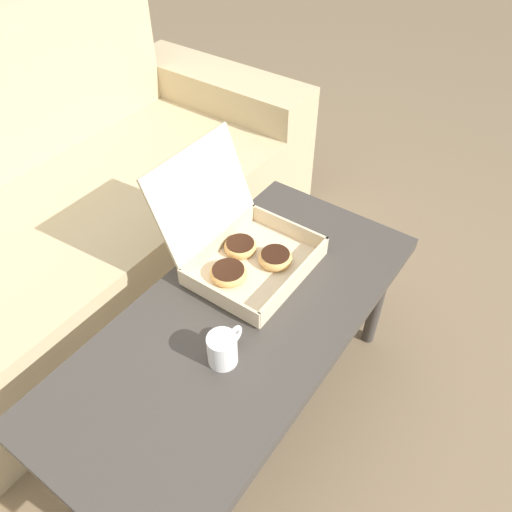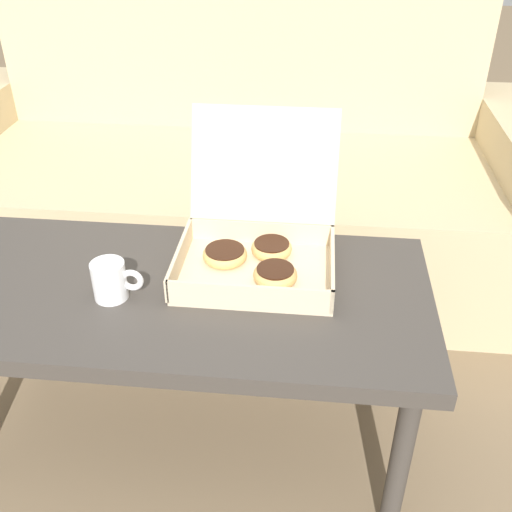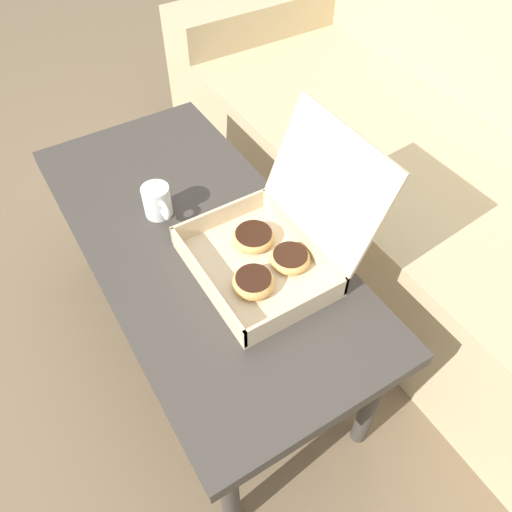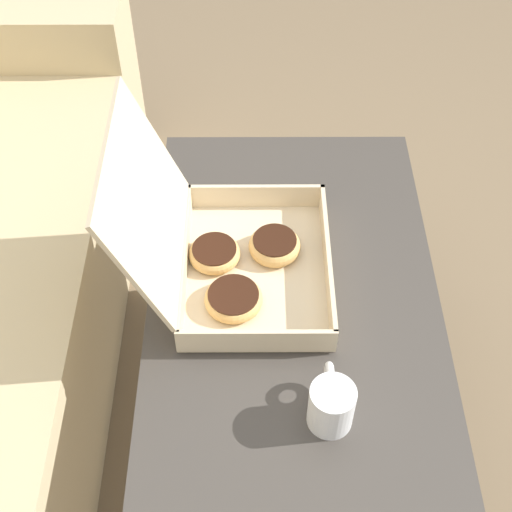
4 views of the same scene
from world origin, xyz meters
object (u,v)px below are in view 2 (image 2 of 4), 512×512
Objects in this scene: coffee_mug at (111,280)px; pastry_box at (258,240)px; couch at (233,177)px; coffee_table at (176,306)px.

pastry_box is at bearing 29.35° from coffee_mug.
couch reaches higher than pastry_box.
coffee_mug is at bearing -97.28° from couch.
coffee_table is (0.00, -0.91, 0.12)m from couch.
coffee_table is at bearing -145.39° from pastry_box.
couch is 0.92m from coffee_table.
coffee_mug reaches higher than coffee_table.
coffee_mug is (-0.12, -0.96, 0.21)m from couch.
couch is 0.99m from coffee_mug.
pastry_box is at bearing -77.73° from couch.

